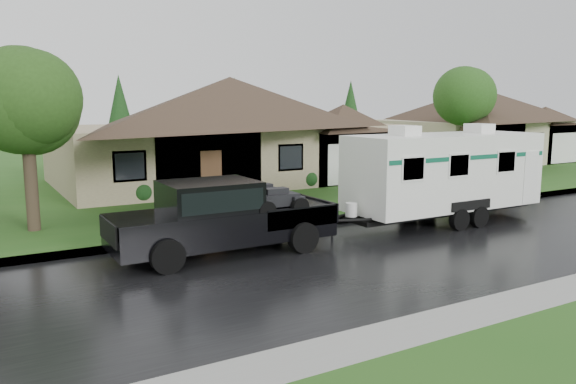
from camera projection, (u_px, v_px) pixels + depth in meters
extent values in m
plane|color=#28581B|center=(354.00, 238.00, 18.19)|extent=(140.00, 140.00, 0.00)
cube|color=black|center=(395.00, 252.00, 16.48)|extent=(140.00, 8.00, 0.01)
cube|color=gray|center=(316.00, 223.00, 20.10)|extent=(140.00, 0.50, 0.15)
cube|color=#28581B|center=(191.00, 181.00, 31.00)|extent=(140.00, 26.00, 0.15)
cube|color=gray|center=(231.00, 153.00, 30.89)|extent=(18.00, 10.00, 3.00)
pyramid|color=#35251D|center=(230.00, 77.00, 30.25)|extent=(19.44, 10.80, 2.60)
cube|color=gray|center=(343.00, 155.00, 31.03)|extent=(5.76, 4.00, 2.70)
cube|color=#C0B48E|center=(477.00, 140.00, 41.24)|extent=(14.00, 9.00, 3.00)
pyramid|color=#35251D|center=(479.00, 88.00, 40.65)|extent=(15.12, 9.72, 2.30)
cube|color=#C0B48E|center=(543.00, 142.00, 41.21)|extent=(4.48, 4.00, 2.70)
cylinder|color=#382B1E|center=(32.00, 190.00, 18.44)|extent=(0.41, 0.41, 2.67)
sphere|color=#2F591C|center=(25.00, 100.00, 17.98)|extent=(3.69, 3.69, 3.69)
cylinder|color=#382B1E|center=(463.00, 150.00, 33.79)|extent=(0.43, 0.43, 2.79)
sphere|color=#2F601F|center=(465.00, 99.00, 33.31)|extent=(3.86, 3.86, 3.86)
sphere|color=#143814|center=(142.00, 191.00, 23.90)|extent=(1.00, 1.00, 1.00)
sphere|color=#143814|center=(232.00, 184.00, 25.99)|extent=(1.00, 1.00, 1.00)
sphere|color=#143814|center=(308.00, 178.00, 28.07)|extent=(1.00, 1.00, 1.00)
sphere|color=#143814|center=(375.00, 173.00, 30.15)|extent=(1.00, 1.00, 1.00)
cube|color=black|center=(224.00, 225.00, 16.19)|extent=(6.46, 2.15, 0.93)
cube|color=black|center=(142.00, 224.00, 14.97)|extent=(1.72, 2.10, 0.38)
cube|color=black|center=(209.00, 198.00, 15.84)|extent=(2.58, 2.02, 0.97)
cube|color=black|center=(209.00, 196.00, 15.83)|extent=(2.37, 2.07, 0.59)
cube|color=black|center=(285.00, 211.00, 17.17)|extent=(2.37, 2.04, 0.06)
cylinder|color=black|center=(167.00, 256.00, 14.33)|extent=(0.90, 0.34, 0.90)
cylinder|color=black|center=(144.00, 239.00, 16.13)|extent=(0.90, 0.34, 0.90)
cylinder|color=black|center=(303.00, 237.00, 16.36)|extent=(0.90, 0.34, 0.90)
cylinder|color=black|center=(269.00, 224.00, 18.16)|extent=(0.90, 0.34, 0.90)
cube|color=white|center=(444.00, 171.00, 20.34)|extent=(7.53, 2.58, 2.64)
cube|color=black|center=(442.00, 211.00, 20.57)|extent=(7.96, 1.29, 0.15)
cube|color=#0C573C|center=(445.00, 155.00, 20.25)|extent=(7.38, 2.60, 0.15)
cube|color=white|center=(405.00, 131.00, 19.14)|extent=(0.75, 0.86, 0.34)
cube|color=white|center=(479.00, 128.00, 20.96)|extent=(0.75, 0.86, 0.34)
cylinder|color=black|center=(459.00, 220.00, 19.25)|extent=(0.75, 0.26, 0.75)
cylinder|color=black|center=(409.00, 208.00, 21.42)|extent=(0.75, 0.26, 0.75)
cylinder|color=black|center=(479.00, 217.00, 19.73)|extent=(0.75, 0.26, 0.75)
cylinder|color=black|center=(427.00, 206.00, 21.90)|extent=(0.75, 0.26, 0.75)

